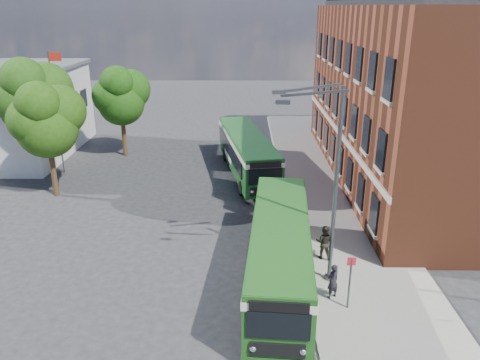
{
  "coord_description": "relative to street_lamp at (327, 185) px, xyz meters",
  "views": [
    {
      "loc": [
        1.27,
        -20.64,
        11.96
      ],
      "look_at": [
        1.03,
        5.49,
        2.2
      ],
      "focal_mm": 35.0,
      "sensor_mm": 36.0,
      "label": 1
    }
  ],
  "objects": [
    {
      "name": "pedestrian_b",
      "position": [
        0.4,
        1.89,
        -3.76
      ],
      "size": [
        1.03,
        0.91,
        1.77
      ],
      "primitive_type": "imported",
      "rotation": [
        0.0,
        0.0,
        2.81
      ],
      "color": "black",
      "rests_on": "pavement"
    },
    {
      "name": "white_building",
      "position": [
        -22.84,
        20.0,
        -1.13
      ],
      "size": [
        9.4,
        13.4,
        7.3
      ],
      "color": "beige",
      "rests_on": "ground"
    },
    {
      "name": "ground",
      "position": [
        -4.84,
        2.0,
        -4.79
      ],
      "size": [
        120.0,
        120.0,
        0.0
      ],
      "primitive_type": "plane",
      "color": "#262629",
      "rests_on": "ground"
    },
    {
      "name": "pedestrian_a",
      "position": [
        0.23,
        -1.46,
        -3.84
      ],
      "size": [
        0.7,
        0.63,
        1.59
      ],
      "primitive_type": "imported",
      "rotation": [
        0.0,
        0.0,
        3.68
      ],
      "color": "black",
      "rests_on": "pavement"
    },
    {
      "name": "flagpole",
      "position": [
        -17.29,
        15.0,
        0.15
      ],
      "size": [
        0.95,
        0.1,
        9.0
      ],
      "color": "#3A3C3F",
      "rests_on": "ground"
    },
    {
      "name": "tree_right",
      "position": [
        -13.59,
        19.23,
        0.35
      ],
      "size": [
        4.49,
        4.27,
        7.59
      ],
      "color": "#362513",
      "rests_on": "ground"
    },
    {
      "name": "tree_left",
      "position": [
        -16.12,
        10.33,
        0.45
      ],
      "size": [
        4.58,
        4.35,
        7.73
      ],
      "color": "#362513",
      "rests_on": "ground"
    },
    {
      "name": "tree_mid",
      "position": [
        -18.45,
        13.91,
        1.18
      ],
      "size": [
        5.21,
        4.95,
        8.79
      ],
      "color": "#362513",
      "rests_on": "ground"
    },
    {
      "name": "bus_rear",
      "position": [
        -3.35,
        14.86,
        -2.96
      ],
      "size": [
        4.76,
        12.58,
        3.02
      ],
      "color": "#1B531E",
      "rests_on": "ground"
    },
    {
      "name": "bus_stop_sign",
      "position": [
        0.76,
        -2.2,
        -3.28
      ],
      "size": [
        0.35,
        0.08,
        2.52
      ],
      "color": "#3A3C3F",
      "rests_on": "ground"
    },
    {
      "name": "street_lamp",
      "position": [
        0.0,
        0.0,
        0.0
      ],
      "size": [
        2.96,
        2.38,
        9.0
      ],
      "color": "#3A3C3F",
      "rests_on": "ground"
    },
    {
      "name": "kerb_line",
      "position": [
        -0.89,
        10.0,
        -4.79
      ],
      "size": [
        0.12,
        48.0,
        0.01
      ],
      "primitive_type": "cube",
      "color": "beige",
      "rests_on": "ground"
    },
    {
      "name": "bus_front",
      "position": [
        -1.93,
        0.0,
        -2.96
      ],
      "size": [
        3.48,
        11.82,
        3.02
      ],
      "color": "#1E5219",
      "rests_on": "ground"
    },
    {
      "name": "brick_office",
      "position": [
        9.16,
        14.0,
        2.18
      ],
      "size": [
        12.1,
        26.0,
        14.2
      ],
      "color": "brown",
      "rests_on": "ground"
    },
    {
      "name": "pavement",
      "position": [
        2.16,
        10.0,
        -4.72
      ],
      "size": [
        6.0,
        48.0,
        0.15
      ],
      "primitive_type": "cube",
      "color": "#99958B",
      "rests_on": "ground"
    }
  ]
}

